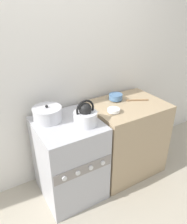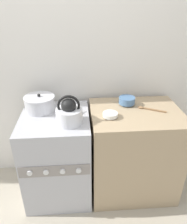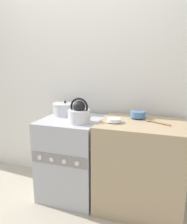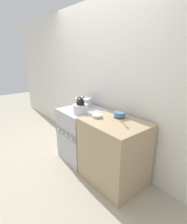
# 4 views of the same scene
# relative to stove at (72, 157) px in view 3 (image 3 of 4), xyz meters

# --- Properties ---
(ground_plane) EXTENTS (12.00, 12.00, 0.00)m
(ground_plane) POSITION_rel_stove_xyz_m (0.00, -0.32, -0.43)
(ground_plane) COLOR #B2A893
(wall_back) EXTENTS (7.00, 0.06, 2.50)m
(wall_back) POSITION_rel_stove_xyz_m (0.00, 0.40, 0.82)
(wall_back) COLOR silver
(wall_back) RESTS_ON ground_plane
(stove) EXTENTS (0.61, 0.66, 0.87)m
(stove) POSITION_rel_stove_xyz_m (0.00, 0.00, 0.00)
(stove) COLOR #B2B2B7
(stove) RESTS_ON ground_plane
(counter) EXTENTS (0.82, 0.64, 0.89)m
(counter) POSITION_rel_stove_xyz_m (0.73, 0.00, 0.01)
(counter) COLOR tan
(counter) RESTS_ON ground_plane
(kettle) EXTENTS (0.27, 0.22, 0.25)m
(kettle) POSITION_rel_stove_xyz_m (0.14, -0.11, 0.52)
(kettle) COLOR silver
(kettle) RESTS_ON stove
(cooking_pot) EXTENTS (0.28, 0.28, 0.16)m
(cooking_pot) POSITION_rel_stove_xyz_m (-0.14, 0.14, 0.50)
(cooking_pot) COLOR silver
(cooking_pot) RESTS_ON stove
(enamel_bowl) EXTENTS (0.15, 0.15, 0.08)m
(enamel_bowl) POSITION_rel_stove_xyz_m (0.67, 0.15, 0.50)
(enamel_bowl) COLOR #4C729E
(enamel_bowl) RESTS_ON counter
(small_ceramic_bowl) EXTENTS (0.13, 0.13, 0.04)m
(small_ceramic_bowl) POSITION_rel_stove_xyz_m (0.48, -0.08, 0.48)
(small_ceramic_bowl) COLOR white
(small_ceramic_bowl) RESTS_ON counter
(wooden_spoon) EXTENTS (0.24, 0.14, 0.02)m
(wooden_spoon) POSITION_rel_stove_xyz_m (0.86, 0.03, 0.46)
(wooden_spoon) COLOR olive
(wooden_spoon) RESTS_ON counter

